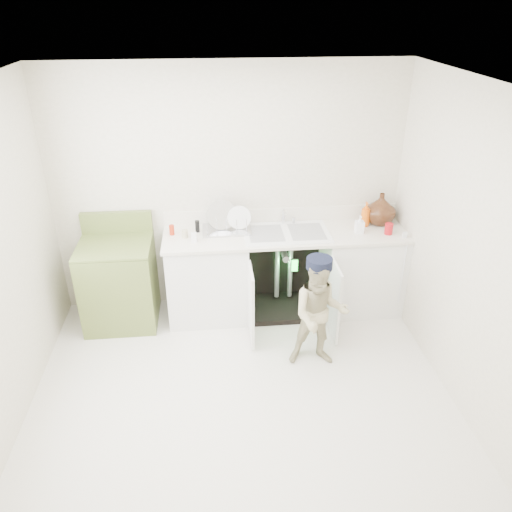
{
  "coord_description": "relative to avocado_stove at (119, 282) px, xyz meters",
  "views": [
    {
      "loc": [
        -0.2,
        -3.23,
        3.01
      ],
      "look_at": [
        0.2,
        0.7,
        0.92
      ],
      "focal_mm": 35.0,
      "sensor_mm": 36.0,
      "label": 1
    }
  ],
  "objects": [
    {
      "name": "avocado_stove",
      "position": [
        0.0,
        0.0,
        0.0
      ],
      "size": [
        0.7,
        0.65,
        1.09
      ],
      "color": "olive",
      "rests_on": "ground"
    },
    {
      "name": "ground",
      "position": [
        1.13,
        -1.18,
        -0.45
      ],
      "size": [
        3.5,
        3.5,
        0.0
      ],
      "primitive_type": "plane",
      "color": "silver",
      "rests_on": "ground"
    },
    {
      "name": "counter_run",
      "position": [
        1.71,
        0.03,
        0.03
      ],
      "size": [
        2.44,
        1.02,
        1.23
      ],
      "color": "white",
      "rests_on": "ground"
    },
    {
      "name": "room_shell",
      "position": [
        1.13,
        -1.18,
        0.8
      ],
      "size": [
        6.0,
        5.5,
        1.26
      ],
      "color": "beige",
      "rests_on": "ground"
    },
    {
      "name": "repair_worker",
      "position": [
        1.85,
        -0.87,
        0.09
      ],
      "size": [
        0.54,
        0.77,
        1.06
      ],
      "rotation": [
        0.0,
        0.0,
        -0.09
      ],
      "color": "beige",
      "rests_on": "ground"
    }
  ]
}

